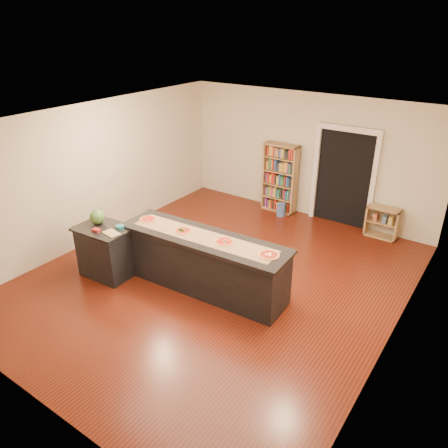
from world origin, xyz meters
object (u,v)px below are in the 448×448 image
Objects in this scene: low_shelf at (382,222)px; waste_bin at (281,210)px; side_counter at (106,251)px; kitchen_island at (204,262)px; bookshelf at (280,178)px; watermelon at (97,217)px.

waste_bin is (-2.25, -0.25, -0.19)m from low_shelf.
side_counter is 5.63m from low_shelf.
bookshelf is (-0.53, 3.67, 0.32)m from kitchen_island.
waste_bin is at bearing -51.17° from bookshelf.
low_shelf is at bearing 6.23° from waste_bin.
low_shelf is (1.92, 3.67, -0.16)m from kitchen_island.
low_shelf is at bearing 59.58° from kitchen_island.
low_shelf reaches higher than waste_bin.
kitchen_island is 2.05m from watermelon.
waste_bin is (0.20, -0.24, -0.67)m from bookshelf.
side_counter is 3.18× the size of waste_bin.
bookshelf is at bearing 72.53° from watermelon.
low_shelf is (3.61, 4.33, -0.14)m from side_counter.
watermelon is at bearing -107.47° from bookshelf.
watermelon is (-1.88, -0.59, 0.58)m from kitchen_island.
watermelon is (-1.54, -4.02, 0.93)m from waste_bin.
low_shelf is 2.50× the size of watermelon.
kitchen_island is 3.73m from bookshelf.
bookshelf is 4.48m from watermelon.
waste_bin is at bearing 92.76° from kitchen_island.
watermelon reaches higher than low_shelf.
watermelon is at bearing 159.90° from side_counter.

